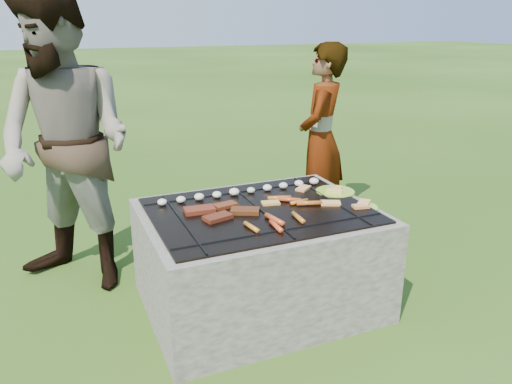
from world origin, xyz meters
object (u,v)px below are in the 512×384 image
at_px(plate_far, 335,192).
at_px(plate_near, 362,206).
at_px(cook, 321,139).
at_px(fire_pit, 259,262).
at_px(bystander, 67,146).

relative_size(plate_far, plate_near, 1.46).
height_order(plate_near, cook, cook).
xyz_separation_m(plate_near, cook, (0.36, 1.10, 0.13)).
bearing_deg(plate_far, cook, 65.93).
bearing_deg(plate_far, fire_pit, -169.76).
height_order(fire_pit, cook, cook).
bearing_deg(fire_pit, bystander, 143.74).
bearing_deg(plate_near, plate_far, 90.62).
bearing_deg(bystander, plate_near, 13.95).
height_order(plate_near, bystander, bystander).
xyz_separation_m(plate_near, bystander, (-1.52, 0.89, 0.30)).
bearing_deg(fire_pit, plate_far, 10.24).
xyz_separation_m(fire_pit, bystander, (-0.96, 0.70, 0.63)).
xyz_separation_m(plate_far, cook, (0.36, 0.82, 0.13)).
xyz_separation_m(fire_pit, plate_far, (0.56, 0.10, 0.33)).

